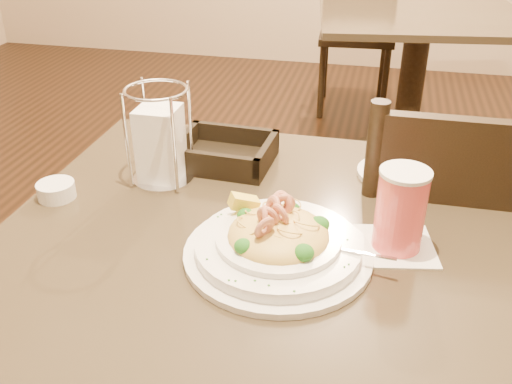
% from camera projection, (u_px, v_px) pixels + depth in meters
% --- Properties ---
extents(main_table, '(0.90, 0.90, 0.74)m').
position_uv_depth(main_table, '(254.00, 339.00, 1.09)').
color(main_table, black).
rests_on(main_table, ground).
extents(background_table, '(1.02, 1.02, 0.74)m').
position_uv_depth(background_table, '(414.00, 62.00, 2.67)').
color(background_table, black).
rests_on(background_table, ground).
extents(dining_chair_near, '(0.42, 0.42, 0.93)m').
position_uv_depth(dining_chair_near, '(442.00, 267.00, 1.31)').
color(dining_chair_near, black).
rests_on(dining_chair_near, ground).
extents(dining_chair_far, '(0.45, 0.45, 0.93)m').
position_uv_depth(dining_chair_far, '(357.00, 29.00, 3.26)').
color(dining_chair_far, black).
rests_on(dining_chair_far, ground).
extents(pasta_bowl, '(0.34, 0.31, 0.10)m').
position_uv_depth(pasta_bowl, '(278.00, 241.00, 0.92)').
color(pasta_bowl, white).
rests_on(pasta_bowl, main_table).
extents(drink_glass, '(0.15, 0.15, 0.14)m').
position_uv_depth(drink_glass, '(401.00, 211.00, 0.92)').
color(drink_glass, white).
rests_on(drink_glass, main_table).
extents(bread_basket, '(0.21, 0.17, 0.06)m').
position_uv_depth(bread_basket, '(225.00, 154.00, 1.22)').
color(bread_basket, black).
rests_on(bread_basket, main_table).
extents(napkin_caddy, '(0.12, 0.12, 0.20)m').
position_uv_depth(napkin_caddy, '(160.00, 142.00, 1.12)').
color(napkin_caddy, silver).
rests_on(napkin_caddy, main_table).
extents(side_plate, '(0.16, 0.16, 0.01)m').
position_uv_depth(side_plate, '(397.00, 173.00, 1.17)').
color(side_plate, white).
rests_on(side_plate, main_table).
extents(butter_ramekin, '(0.09, 0.09, 0.03)m').
position_uv_depth(butter_ramekin, '(56.00, 190.00, 1.09)').
color(butter_ramekin, white).
rests_on(butter_ramekin, main_table).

